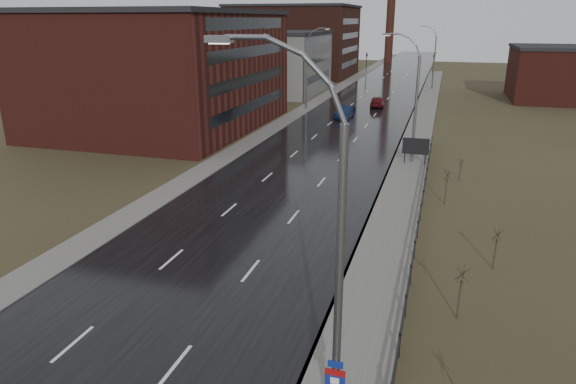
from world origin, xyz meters
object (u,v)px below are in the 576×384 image
Objects in this scene: car_far at (377,102)px; streetlight_main at (328,267)px; billboard at (416,147)px; car_near at (345,113)px.

streetlight_main is at bearing 91.06° from car_far.
streetlight_main reaches higher than car_far.
billboard is 32.06m from car_far.
car_far reaches higher than car_near.
billboard reaches higher than car_far.
streetlight_main is 2.53× the size of car_far.
car_far is at bearing 79.41° from car_near.
billboard is at bearing 98.42° from car_far.
billboard is 0.52× the size of car_near.
car_far is (2.91, 10.27, 0.02)m from car_near.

